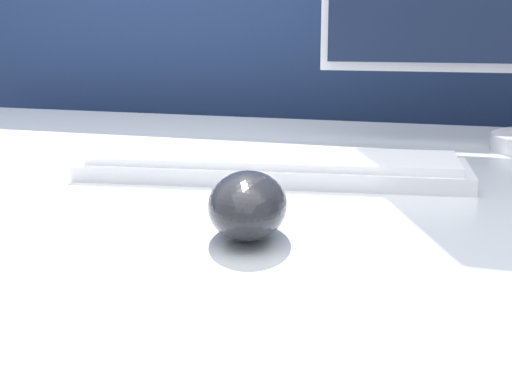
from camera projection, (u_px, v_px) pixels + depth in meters
name	position (u px, v px, depth m)	size (l,w,h in m)	color
partition_panel	(402.00, 194.00, 1.34)	(5.00, 0.03, 1.15)	navy
computer_mouse_near	(242.00, 204.00, 0.52)	(0.09, 0.12, 0.05)	#232328
keyboard	(274.00, 166.00, 0.73)	(0.41, 0.18, 0.02)	white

